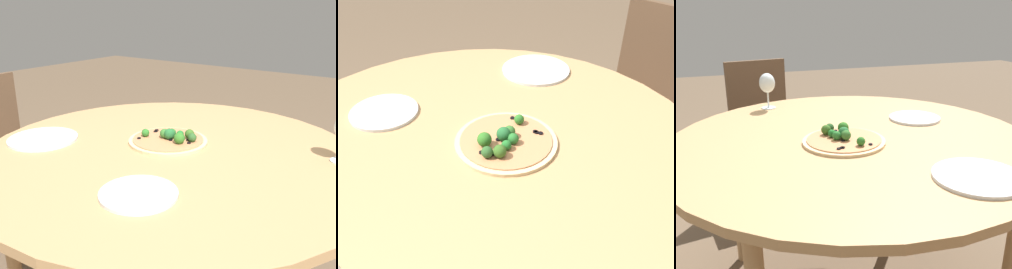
% 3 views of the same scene
% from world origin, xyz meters
% --- Properties ---
extents(dining_table, '(1.35, 1.35, 0.73)m').
position_xyz_m(dining_table, '(0.00, 0.00, 0.67)').
color(dining_table, tan).
rests_on(dining_table, ground_plane).
extents(chair_2, '(0.42, 0.42, 0.87)m').
position_xyz_m(chair_2, '(-0.05, 1.05, 0.47)').
color(chair_2, brown).
rests_on(chair_2, ground_plane).
extents(pizza, '(0.30, 0.30, 0.06)m').
position_xyz_m(pizza, '(0.05, 0.04, 0.75)').
color(pizza, '#DBBC89').
rests_on(pizza, dining_table).
extents(plate_near, '(0.26, 0.26, 0.01)m').
position_xyz_m(plate_near, '(-0.21, 0.45, 0.74)').
color(plate_near, silver).
rests_on(plate_near, dining_table).
extents(plate_far, '(0.22, 0.22, 0.01)m').
position_xyz_m(plate_far, '(-0.33, -0.13, 0.74)').
color(plate_far, silver).
rests_on(plate_far, dining_table).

